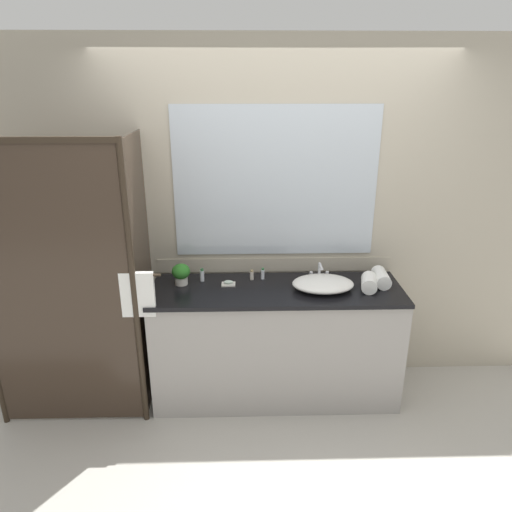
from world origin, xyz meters
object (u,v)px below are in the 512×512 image
sink_basin (323,284)px  soap_dish (228,283)px  faucet (319,274)px  potted_plant (181,273)px  amenity_bottle_conditioner (263,274)px  rolled_towel_middle (369,283)px  amenity_bottle_shampoo (252,275)px  amenity_bottle_body_wash (202,275)px  rolled_towel_near_edge (381,278)px

sink_basin → soap_dish: 0.68m
faucet → potted_plant: bearing=-176.6°
amenity_bottle_conditioner → rolled_towel_middle: 0.77m
sink_basin → rolled_towel_middle: rolled_towel_middle is taller
amenity_bottle_conditioner → faucet: bearing=-2.8°
sink_basin → rolled_towel_middle: bearing=-3.5°
sink_basin → soap_dish: size_ratio=4.38×
potted_plant → amenity_bottle_shampoo: (0.51, 0.07, -0.05)m
amenity_bottle_body_wash → amenity_bottle_shampoo: bearing=2.6°
potted_plant → amenity_bottle_conditioner: (0.60, 0.08, -0.05)m
sink_basin → faucet: faucet is taller
amenity_bottle_conditioner → amenity_bottle_body_wash: (-0.45, -0.03, 0.00)m
faucet → rolled_towel_near_edge: size_ratio=0.78×
faucet → soap_dish: size_ratio=1.70×
sink_basin → amenity_bottle_conditioner: bearing=155.4°
potted_plant → rolled_towel_middle: bearing=-5.6°
amenity_bottle_body_wash → rolled_towel_near_edge: 1.31m
sink_basin → rolled_towel_near_edge: size_ratio=2.00×
sink_basin → potted_plant: 1.02m
rolled_towel_middle → amenity_bottle_body_wash: bearing=171.1°
potted_plant → rolled_towel_middle: size_ratio=0.84×
rolled_towel_middle → soap_dish: bearing=173.9°
potted_plant → amenity_bottle_body_wash: 0.16m
potted_plant → amenity_bottle_body_wash: bearing=20.4°
amenity_bottle_body_wash → rolled_towel_near_edge: rolled_towel_near_edge is taller
faucet → soap_dish: faucet is taller
amenity_bottle_body_wash → rolled_towel_middle: size_ratio=0.52×
faucet → amenity_bottle_conditioner: 0.42m
sink_basin → amenity_bottle_shampoo: sink_basin is taller
rolled_towel_middle → amenity_bottle_conditioner: bearing=164.1°
amenity_bottle_shampoo → rolled_towel_middle: rolled_towel_middle is taller
rolled_towel_near_edge → faucet: bearing=166.6°
faucet → rolled_towel_middle: faucet is taller
amenity_bottle_conditioner → amenity_bottle_body_wash: 0.45m
faucet → amenity_bottle_conditioner: (-0.42, 0.02, -0.00)m
sink_basin → faucet: 0.17m
amenity_bottle_conditioner → amenity_bottle_shampoo: (-0.08, -0.01, -0.01)m
potted_plant → amenity_bottle_shampoo: potted_plant is taller
potted_plant → amenity_bottle_conditioner: 0.60m
faucet → rolled_towel_middle: (0.32, -0.19, 0.01)m
faucet → amenity_bottle_body_wash: bearing=-179.7°
amenity_bottle_conditioner → amenity_bottle_shampoo: bearing=-173.7°
soap_dish → rolled_towel_near_edge: size_ratio=0.46×
soap_dish → amenity_bottle_conditioner: bearing=22.4°
faucet → rolled_towel_near_edge: bearing=-13.4°
amenity_bottle_conditioner → sink_basin: bearing=-24.6°
faucet → amenity_bottle_body_wash: faucet is taller
faucet → amenity_bottle_shampoo: (-0.50, 0.01, -0.01)m
amenity_bottle_conditioner → rolled_towel_near_edge: 0.86m
soap_dish → potted_plant: bearing=175.9°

